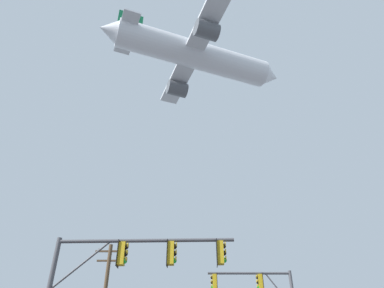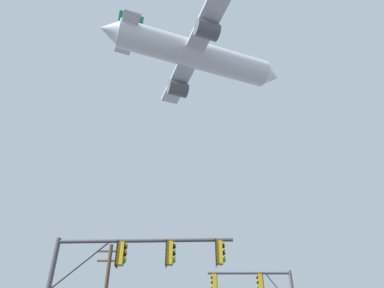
{
  "view_description": "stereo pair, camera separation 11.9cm",
  "coord_description": "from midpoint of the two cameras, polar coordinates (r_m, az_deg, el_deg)",
  "views": [
    {
      "loc": [
        -0.79,
        -5.63,
        1.19
      ],
      "look_at": [
        -0.79,
        16.36,
        15.54
      ],
      "focal_mm": 32.7,
      "sensor_mm": 36.0,
      "label": 1
    },
    {
      "loc": [
        -0.67,
        -5.63,
        1.19
      ],
      "look_at": [
        -0.79,
        16.36,
        15.54
      ],
      "focal_mm": 32.7,
      "sensor_mm": 36.0,
      "label": 2
    }
  ],
  "objects": [
    {
      "name": "airplane",
      "position": [
        49.59,
        0.38,
        14.28
      ],
      "size": [
        25.61,
        19.78,
        7.16
      ],
      "color": "white"
    },
    {
      "name": "signal_pole_near",
      "position": [
        14.82,
        -10.84,
        -19.35
      ],
      "size": [
        7.31,
        0.59,
        5.84
      ],
      "color": "#4C4C51",
      "rests_on": "ground"
    }
  ]
}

